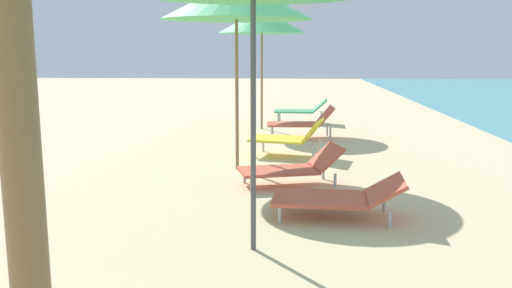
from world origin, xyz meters
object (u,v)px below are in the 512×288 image
Objects in this scene: lounger_fourth_shoreside at (339,196)px; lounger_farthest_inland at (303,122)px; umbrella_fifth at (236,0)px; umbrella_farthest at (262,21)px; lounger_fifth_inland at (293,167)px; lounger_fifth_shoreside at (289,137)px; lounger_farthest_shoreside at (302,110)px.

lounger_fourth_shoreside is 1.07× the size of lounger_farthest_inland.
lounger_farthest_inland is at bearing 69.91° from umbrella_fifth.
umbrella_farthest is (-1.13, 6.63, 2.19)m from lounger_fourth_shoreside.
lounger_fourth_shoreside is at bearing -60.69° from umbrella_fifth.
umbrella_farthest reaches higher than lounger_fifth_inland.
lounger_fifth_shoreside is at bearing -103.42° from lounger_fifth_inland.
umbrella_fifth reaches higher than lounger_fifth_shoreside.
lounger_fifth_shoreside is 0.48× the size of umbrella_farthest.
lounger_farthest_shoreside is (-0.17, 7.66, 0.09)m from lounger_fourth_shoreside.
umbrella_farthest is at bearing 50.81° from lounger_farthest_shoreside.
lounger_fifth_shoreside is 1.02× the size of lounger_farthest_shoreside.
umbrella_fifth is 2.61m from lounger_fifth_inland.
umbrella_farthest is (0.20, 4.26, -0.11)m from umbrella_fifth.
umbrella_fifth is (-1.33, 2.37, 2.30)m from lounger_fourth_shoreside.
lounger_farthest_shoreside is at bearing 47.30° from umbrella_farthest.
umbrella_farthest reaches higher than lounger_farthest_shoreside.
lounger_farthest_shoreside is at bearing -107.21° from lounger_fifth_inland.
lounger_farthest_inland is at bearing -84.35° from lounger_fifth_shoreside.
lounger_fifth_shoreside is at bearing 53.06° from umbrella_fifth.
lounger_fourth_shoreside is at bearing 94.94° from lounger_fifth_inland.
lounger_fourth_shoreside is 5.38m from lounger_farthest_inland.
lounger_fifth_shoreside is 2.03m from lounger_fifth_inland.
umbrella_farthest reaches higher than lounger_farthest_inland.
umbrella_fifth is 2.58m from lounger_fifth_shoreside.
lounger_fourth_shoreside is 0.54× the size of umbrella_farthest.
lounger_farthest_shoreside is (1.16, 5.29, -2.21)m from umbrella_fifth.
lounger_farthest_shoreside reaches higher than lounger_fourth_shoreside.
umbrella_fifth is 1.05× the size of umbrella_farthest.
umbrella_farthest reaches higher than lounger_fifth_shoreside.
lounger_fifth_shoreside is (-0.52, 3.44, 0.09)m from lounger_fourth_shoreside.
umbrella_fifth is 3.88m from lounger_farthest_inland.
lounger_fourth_shoreside is 1.13× the size of lounger_farthest_shoreside.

